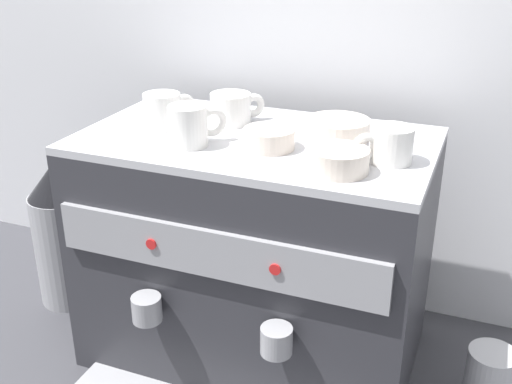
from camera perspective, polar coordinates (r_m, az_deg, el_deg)
The scene contains 12 objects.
ground_plane at distance 1.43m, azimuth 0.00°, elevation -14.05°, with size 4.00×4.00×0.00m, color #38383D.
tiled_backsplash_wall at distance 1.45m, azimuth 4.47°, elevation 10.44°, with size 2.80×0.03×1.09m, color silver.
espresso_machine at distance 1.29m, azimuth -0.07°, elevation -5.52°, with size 0.67×0.50×0.49m.
ceramic_cup_0 at distance 1.25m, azimuth -8.42°, elevation 7.43°, with size 0.08×0.10×0.07m.
ceramic_cup_1 at distance 1.08m, azimuth 12.11°, elevation 4.25°, with size 0.10×0.08×0.06m.
ceramic_cup_2 at distance 1.27m, azimuth -2.18°, elevation 7.67°, with size 0.10×0.10×0.06m.
ceramic_cup_3 at distance 1.14m, azimuth -6.03°, elevation 6.09°, with size 0.09×0.10×0.08m.
ceramic_bowl_0 at distance 1.13m, azimuth 1.20°, elevation 4.89°, with size 0.09×0.09×0.04m.
ceramic_bowl_1 at distance 1.03m, azimuth 7.59°, elevation 2.84°, with size 0.10×0.10×0.04m.
ceramic_bowl_2 at distance 1.19m, azimuth 7.50°, elevation 5.75°, with size 0.12×0.12×0.04m.
coffee_grinder at distance 1.57m, azimuth -17.14°, elevation -3.56°, with size 0.15×0.15×0.37m.
milk_pitcher at distance 1.32m, azimuth 20.55°, elevation -15.84°, with size 0.09×0.09×0.13m, color #B7B7BC.
Camera 1 is at (0.42, -1.05, 0.88)m, focal length 43.64 mm.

